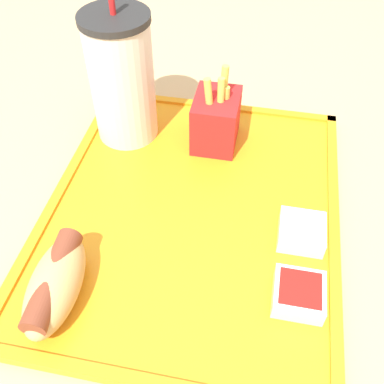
% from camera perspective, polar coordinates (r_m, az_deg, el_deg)
% --- Properties ---
extents(dining_table, '(1.37, 1.02, 0.74)m').
position_cam_1_polar(dining_table, '(0.87, -0.15, -16.23)').
color(dining_table, tan).
rests_on(dining_table, ground_plane).
extents(food_tray, '(0.42, 0.34, 0.01)m').
position_cam_1_polar(food_tray, '(0.53, 0.00, -2.54)').
color(food_tray, orange).
rests_on(food_tray, dining_table).
extents(soda_cup, '(0.08, 0.08, 0.20)m').
position_cam_1_polar(soda_cup, '(0.59, -8.90, 14.02)').
color(soda_cup, silver).
rests_on(soda_cup, food_tray).
extents(hot_dog_far, '(0.12, 0.05, 0.05)m').
position_cam_1_polar(hot_dog_far, '(0.46, -17.01, -11.06)').
color(hot_dog_far, tan).
rests_on(hot_dog_far, food_tray).
extents(fries_carton, '(0.07, 0.06, 0.11)m').
position_cam_1_polar(fries_carton, '(0.59, 3.08, 9.21)').
color(fries_carton, red).
rests_on(fries_carton, food_tray).
extents(sauce_cup_mayo, '(0.05, 0.05, 0.02)m').
position_cam_1_polar(sauce_cup_mayo, '(0.51, 13.74, -4.88)').
color(sauce_cup_mayo, silver).
rests_on(sauce_cup_mayo, food_tray).
extents(sauce_cup_ketchup, '(0.05, 0.05, 0.02)m').
position_cam_1_polar(sauce_cup_ketchup, '(0.46, 13.40, -12.44)').
color(sauce_cup_ketchup, silver).
rests_on(sauce_cup_ketchup, food_tray).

